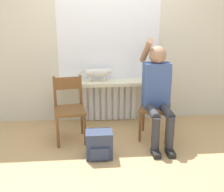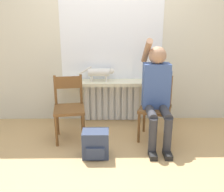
% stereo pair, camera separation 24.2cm
% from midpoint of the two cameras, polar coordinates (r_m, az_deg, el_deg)
% --- Properties ---
extents(ground_plane, '(12.00, 12.00, 0.00)m').
position_cam_midpoint_polar(ground_plane, '(3.25, 2.34, -13.07)').
color(ground_plane, tan).
extents(wall_with_window, '(7.00, 0.06, 2.70)m').
position_cam_midpoint_polar(wall_with_window, '(4.03, 1.65, 13.29)').
color(wall_with_window, beige).
rests_on(wall_with_window, ground_plane).
extents(radiator, '(0.87, 0.08, 0.62)m').
position_cam_midpoint_polar(radiator, '(4.17, 1.56, -1.19)').
color(radiator, silver).
rests_on(radiator, ground_plane).
extents(windowsill, '(1.59, 0.31, 0.05)m').
position_cam_midpoint_polar(windowsill, '(3.97, 1.67, 2.89)').
color(windowsill, beige).
rests_on(windowsill, radiator).
extents(window_glass, '(1.53, 0.01, 1.37)m').
position_cam_midpoint_polar(window_glass, '(4.00, 1.67, 13.34)').
color(window_glass, white).
rests_on(window_glass, windowsill).
extents(chair_left, '(0.45, 0.45, 0.86)m').
position_cam_midpoint_polar(chair_left, '(3.54, -7.40, -2.43)').
color(chair_left, brown).
rests_on(chair_left, ground_plane).
extents(chair_right, '(0.50, 0.50, 0.86)m').
position_cam_midpoint_polar(chair_right, '(3.59, 11.36, -2.33)').
color(chair_right, brown).
rests_on(chair_right, ground_plane).
extents(person, '(0.36, 0.99, 1.37)m').
position_cam_midpoint_polar(person, '(3.41, 11.78, 1.08)').
color(person, '#333338').
rests_on(person, ground_plane).
extents(cat, '(0.53, 0.11, 0.23)m').
position_cam_midpoint_polar(cat, '(3.93, -0.86, 5.15)').
color(cat, silver).
rests_on(cat, windowsill).
extents(backpack, '(0.31, 0.25, 0.33)m').
position_cam_midpoint_polar(backpack, '(3.18, -1.39, -10.44)').
color(backpack, '#333D56').
rests_on(backpack, ground_plane).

